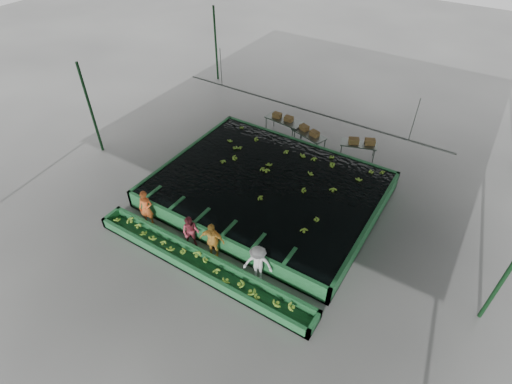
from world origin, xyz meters
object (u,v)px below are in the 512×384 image
Objects in this scene: worker_b at (191,232)px; flotation_tank at (267,189)px; sorting_trough at (200,264)px; packing_table_mid at (308,141)px; worker_c at (212,241)px; box_stack_right at (361,144)px; packing_table_right at (358,150)px; box_stack_left at (283,119)px; box_stack_mid at (309,133)px; worker_d at (258,264)px; worker_a at (146,208)px; packing_table_left at (284,127)px.

flotation_tank is at bearing 52.33° from worker_b.
packing_table_mid is at bearing 91.43° from sorting_trough.
box_stack_right is at bearing 60.21° from worker_c.
box_stack_right is (0.12, 0.06, 0.43)m from packing_table_right.
packing_table_mid reaches higher than packing_table_right.
packing_table_right is (2.64, 0.59, -0.02)m from packing_table_mid.
box_stack_left is 0.98× the size of box_stack_mid.
box_stack_left is at bearing 91.85° from worker_d.
worker_a is 1.14× the size of worker_b.
worker_a is at bearing 167.18° from sorting_trough.
box_stack_mid is at bearing 106.32° from packing_table_mid.
worker_c reaches higher than packing_table_left.
worker_a reaches higher than box_stack_left.
worker_d is (2.13, 0.00, -0.03)m from worker_c.
packing_table_left is (1.49, 9.50, -0.37)m from worker_a.
box_stack_mid reaches higher than sorting_trough.
worker_d is 9.45m from box_stack_mid.
box_stack_right is (6.03, 9.71, -0.01)m from worker_a.
packing_table_right is (2.36, 9.65, -0.46)m from worker_c.
worker_d is 1.37× the size of box_stack_mid.
worker_b is 0.69× the size of packing_table_left.
packing_table_mid is 1.05× the size of packing_table_right.
worker_a is 11.43m from box_stack_right.
box_stack_right is (2.76, 0.65, 0.41)m from packing_table_mid.
packing_table_mid is (-2.41, 9.05, -0.40)m from worker_d.
worker_c is 0.81× the size of packing_table_left.
sorting_trough is 9.96m from box_stack_mid.
worker_a is 9.64m from packing_table_mid.
box_stack_mid is at bearing -11.38° from box_stack_left.
flotation_tank is 1.00× the size of sorting_trough.
worker_b is at bearing -110.22° from box_stack_right.
packing_table_left is at bearing 165.96° from packing_table_mid.
worker_c is 1.30× the size of box_stack_right.
worker_b is at bearing 143.10° from sorting_trough.
packing_table_right is at bearing 66.22° from worker_d.
worker_d is at bearing -20.94° from worker_a.
flotation_tank is 5.58m from packing_table_left.
flotation_tank is at bearing 94.32° from worker_d.
box_stack_mid is at bearing -168.32° from box_stack_right.
worker_c is (0.03, -4.30, 0.44)m from flotation_tank.
flotation_tank is 4.57× the size of packing_table_left.
box_stack_right is (2.51, 10.51, 0.61)m from sorting_trough.
flotation_tank is at bearing -67.83° from box_stack_left.
worker_c reaches higher than box_stack_left.
worker_a is 0.79× the size of packing_table_left.
worker_a is 0.98× the size of worker_c.
box_stack_left is at bearing 60.74° from worker_a.
flotation_tank reaches higher than packing_table_right.
flotation_tank is 5.10m from sorting_trough.
packing_table_mid is (-0.25, 4.75, 0.00)m from flotation_tank.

